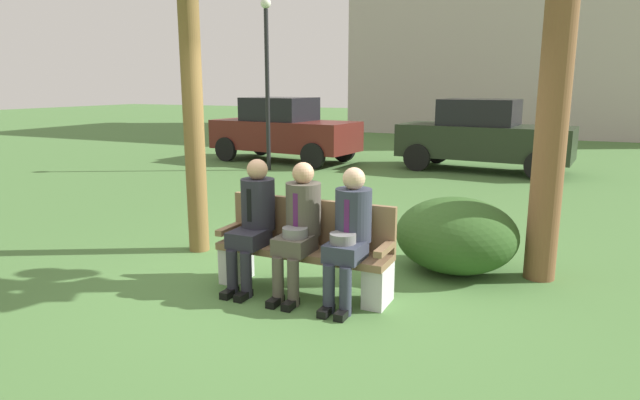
{
  "coord_description": "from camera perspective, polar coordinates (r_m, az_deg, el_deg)",
  "views": [
    {
      "loc": [
        2.45,
        -4.86,
        2.01
      ],
      "look_at": [
        0.16,
        0.11,
        0.85
      ],
      "focal_mm": 30.63,
      "sensor_mm": 36.0,
      "label": 1
    }
  ],
  "objects": [
    {
      "name": "seated_man_left",
      "position": [
        5.46,
        -6.94,
        -1.77
      ],
      "size": [
        0.34,
        0.72,
        1.29
      ],
      "color": "#23232D",
      "rests_on": "ground"
    },
    {
      "name": "shrub_near_bench",
      "position": [
        6.11,
        14.04,
        -3.58
      ],
      "size": [
        1.31,
        1.2,
        0.82
      ],
      "primitive_type": "ellipsoid",
      "color": "#2D5120",
      "rests_on": "ground"
    },
    {
      "name": "parked_car_far",
      "position": [
        13.47,
        16.67,
        6.47
      ],
      "size": [
        4.01,
        1.97,
        1.68
      ],
      "color": "#232D1E",
      "rests_on": "ground"
    },
    {
      "name": "ground_plane",
      "position": [
        5.8,
        -1.94,
        -8.31
      ],
      "size": [
        80.0,
        80.0,
        0.0
      ],
      "primitive_type": "plane",
      "color": "#487339"
    },
    {
      "name": "seated_man_right",
      "position": [
        5.01,
        3.08,
        -3.11
      ],
      "size": [
        0.34,
        0.72,
        1.27
      ],
      "color": "#2D3342",
      "rests_on": "ground"
    },
    {
      "name": "seated_man_middle",
      "position": [
        5.21,
        -2.2,
        -2.4
      ],
      "size": [
        0.34,
        0.72,
        1.29
      ],
      "color": "#4C473D",
      "rests_on": "ground"
    },
    {
      "name": "park_bench",
      "position": [
        5.4,
        -1.53,
        -5.2
      ],
      "size": [
        1.75,
        0.44,
        0.9
      ],
      "color": "brown",
      "rests_on": "ground"
    },
    {
      "name": "street_lamp",
      "position": [
        13.04,
        -5.56,
        13.55
      ],
      "size": [
        0.24,
        0.24,
        3.93
      ],
      "color": "black",
      "rests_on": "ground"
    },
    {
      "name": "parked_car_near",
      "position": [
        14.57,
        -3.85,
        7.32
      ],
      "size": [
        4.05,
        2.06,
        1.68
      ],
      "color": "#591E19",
      "rests_on": "ground"
    }
  ]
}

